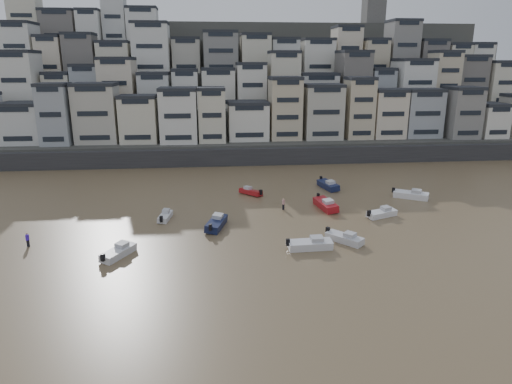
{
  "coord_description": "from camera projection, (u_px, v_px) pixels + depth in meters",
  "views": [
    {
      "loc": [
        2.98,
        -28.42,
        20.85
      ],
      "look_at": [
        8.87,
        30.0,
        4.0
      ],
      "focal_mm": 32.0,
      "sensor_mm": 36.0,
      "label": 1
    }
  ],
  "objects": [
    {
      "name": "person_blue",
      "position": [
        28.0,
        240.0,
        53.09
      ],
      "size": [
        0.44,
        0.44,
        1.74
      ],
      "primitive_type": null,
      "color": "#3F1BD1",
      "rests_on": "ground"
    },
    {
      "name": "boat_h",
      "position": [
        251.0,
        191.0,
        73.95
      ],
      "size": [
        4.17,
        4.22,
        1.22
      ],
      "primitive_type": null,
      "rotation": [
        0.0,
        0.0,
        2.34
      ],
      "color": "maroon",
      "rests_on": "ground"
    },
    {
      "name": "ground",
      "position": [
        175.0,
        364.0,
        32.65
      ],
      "size": [
        400.0,
        400.0,
        0.0
      ],
      "primitive_type": "plane",
      "color": "olive",
      "rests_on": "ground"
    },
    {
      "name": "hillside",
      "position": [
        250.0,
        90.0,
        130.74
      ],
      "size": [
        141.04,
        66.0,
        50.0
      ],
      "color": "#4C4C47",
      "rests_on": "ground"
    },
    {
      "name": "boat_a",
      "position": [
        310.0,
        243.0,
        52.37
      ],
      "size": [
        5.65,
        2.03,
        1.52
      ],
      "primitive_type": null,
      "rotation": [
        0.0,
        0.0,
        0.04
      ],
      "color": "silver",
      "rests_on": "ground"
    },
    {
      "name": "person_pink",
      "position": [
        283.0,
        204.0,
        66.37
      ],
      "size": [
        0.44,
        0.44,
        1.74
      ],
      "primitive_type": null,
      "color": "tan",
      "rests_on": "ground"
    },
    {
      "name": "boat_e",
      "position": [
        326.0,
        203.0,
        66.86
      ],
      "size": [
        2.95,
        6.44,
        1.69
      ],
      "primitive_type": null,
      "rotation": [
        0.0,
        0.0,
        -1.42
      ],
      "color": "#A6141B",
      "rests_on": "ground"
    },
    {
      "name": "boat_c",
      "position": [
        216.0,
        222.0,
        59.22
      ],
      "size": [
        3.49,
        6.22,
        1.61
      ],
      "primitive_type": null,
      "rotation": [
        0.0,
        0.0,
        1.29
      ],
      "color": "#131B3E",
      "rests_on": "ground"
    },
    {
      "name": "boat_i",
      "position": [
        328.0,
        184.0,
        77.48
      ],
      "size": [
        3.14,
        6.18,
        1.61
      ],
      "primitive_type": null,
      "rotation": [
        0.0,
        0.0,
        -1.36
      ],
      "color": "#151E43",
      "rests_on": "ground"
    },
    {
      "name": "boat_f",
      "position": [
        165.0,
        215.0,
        62.37
      ],
      "size": [
        2.09,
        4.54,
        1.19
      ],
      "primitive_type": null,
      "rotation": [
        0.0,
        0.0,
        1.41
      ],
      "color": "silver",
      "rests_on": "ground"
    },
    {
      "name": "harbor_wall",
      "position": [
        245.0,
        156.0,
        95.29
      ],
      "size": [
        140.0,
        3.0,
        3.5
      ],
      "primitive_type": "cube",
      "color": "#38383A",
      "rests_on": "ground"
    },
    {
      "name": "boat_j",
      "position": [
        118.0,
        251.0,
        50.39
      ],
      "size": [
        3.95,
        5.32,
        1.4
      ],
      "primitive_type": null,
      "rotation": [
        0.0,
        0.0,
        1.07
      ],
      "color": "silver",
      "rests_on": "ground"
    },
    {
      "name": "boat_d",
      "position": [
        382.0,
        212.0,
        63.35
      ],
      "size": [
        5.23,
        3.44,
        1.36
      ],
      "primitive_type": null,
      "rotation": [
        0.0,
        0.0,
        0.4
      ],
      "color": "white",
      "rests_on": "ground"
    },
    {
      "name": "boat_g",
      "position": [
        411.0,
        194.0,
        71.87
      ],
      "size": [
        5.87,
        4.66,
        1.57
      ],
      "primitive_type": null,
      "rotation": [
        0.0,
        0.0,
        -0.56
      ],
      "color": "white",
      "rests_on": "ground"
    },
    {
      "name": "boat_b",
      "position": [
        345.0,
        237.0,
        54.43
      ],
      "size": [
        4.64,
        4.96,
        1.4
      ],
      "primitive_type": null,
      "rotation": [
        0.0,
        0.0,
        -0.85
      ],
      "color": "silver",
      "rests_on": "ground"
    }
  ]
}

